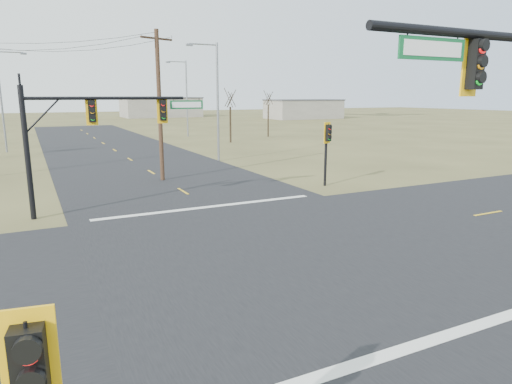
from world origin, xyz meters
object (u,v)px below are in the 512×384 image
streetlight_c (3,96)px  bare_tree_c (230,98)px  streetlight_b (185,94)px  pedestal_signal_ne (328,139)px  utility_pole_near (159,104)px  mast_arm_far (97,121)px  bare_tree_d (268,97)px  streetlight_a (215,96)px

streetlight_c → bare_tree_c: bearing=-19.9°
streetlight_b → streetlight_c: (-22.29, -9.35, -0.15)m
pedestal_signal_ne → bare_tree_c: (5.65, 28.69, 2.47)m
pedestal_signal_ne → utility_pole_near: bearing=130.8°
streetlight_b → mast_arm_far: bearing=-129.4°
bare_tree_c → bare_tree_d: size_ratio=1.03×
bare_tree_c → bare_tree_d: (7.97, 4.93, -0.03)m
streetlight_a → streetlight_c: streetlight_c is taller
mast_arm_far → streetlight_b: size_ratio=0.84×
bare_tree_c → pedestal_signal_ne: bearing=-101.1°
bare_tree_d → bare_tree_c: bearing=-148.3°
streetlight_a → pedestal_signal_ne: bearing=-87.4°
bare_tree_c → bare_tree_d: bearing=31.7°
utility_pole_near → streetlight_b: size_ratio=0.95×
streetlight_b → utility_pole_near: bearing=-126.5°
pedestal_signal_ne → streetlight_a: 14.39m
mast_arm_far → pedestal_signal_ne: bearing=5.0°
streetlight_a → streetlight_b: 25.78m
bare_tree_c → bare_tree_d: 9.37m
streetlight_b → streetlight_c: 24.17m
pedestal_signal_ne → utility_pole_near: (-9.00, 6.80, 2.14)m
streetlight_c → bare_tree_d: (32.62, 3.77, -0.26)m
mast_arm_far → bare_tree_d: (27.66, 34.05, 0.95)m
pedestal_signal_ne → bare_tree_d: (13.63, 33.61, 2.44)m
mast_arm_far → pedestal_signal_ne: size_ratio=2.12×
mast_arm_far → bare_tree_d: bearing=54.1°
bare_tree_c → streetlight_b: bearing=102.7°
streetlight_a → bare_tree_c: 16.64m
utility_pole_near → streetlight_a: size_ratio=0.98×
streetlight_a → utility_pole_near: bearing=-139.8°
streetlight_b → bare_tree_d: size_ratio=1.54×
mast_arm_far → streetlight_a: streetlight_a is taller
pedestal_signal_ne → utility_pole_near: size_ratio=0.41×
utility_pole_near → streetlight_b: streetlight_b is taller
utility_pole_near → streetlight_c: size_ratio=0.98×
utility_pole_near → streetlight_a: streetlight_a is taller
streetlight_b → bare_tree_d: bearing=-44.1°
bare_tree_d → pedestal_signal_ne: bearing=-112.1°
streetlight_a → bare_tree_c: (7.77, 14.71, -0.21)m
streetlight_b → streetlight_c: streetlight_b is taller
pedestal_signal_ne → streetlight_a: bearing=86.5°
utility_pole_near → streetlight_c: 25.12m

